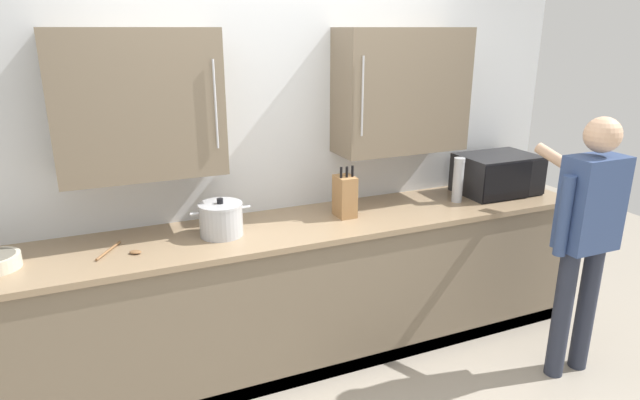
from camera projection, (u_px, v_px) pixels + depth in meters
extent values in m
cube|color=silver|center=(273.00, 136.00, 3.44)|extent=(4.21, 0.10, 2.80)
cube|color=#756651|center=(139.00, 104.00, 2.86)|extent=(0.87, 0.32, 0.78)
cylinder|color=#B7BABF|center=(216.00, 105.00, 2.85)|extent=(0.01, 0.01, 0.47)
cube|color=#756651|center=(401.00, 91.00, 3.48)|extent=(0.87, 0.32, 0.78)
cylinder|color=#B7BABF|center=(363.00, 97.00, 3.18)|extent=(0.01, 0.01, 0.47)
cube|color=#756651|center=(295.00, 295.00, 3.41)|extent=(3.90, 0.62, 0.89)
cube|color=#937A5B|center=(294.00, 227.00, 3.27)|extent=(3.94, 0.66, 0.03)
cube|color=black|center=(313.00, 374.00, 3.28)|extent=(3.90, 0.04, 0.09)
cube|color=black|center=(496.00, 174.00, 3.85)|extent=(0.54, 0.38, 0.28)
cube|color=beige|center=(489.00, 175.00, 3.81)|extent=(0.35, 0.32, 0.22)
cube|color=black|center=(538.00, 178.00, 3.75)|extent=(0.15, 0.01, 0.25)
cube|color=black|center=(507.00, 182.00, 3.65)|extent=(0.39, 0.03, 0.25)
cube|color=#A37547|center=(345.00, 196.00, 3.36)|extent=(0.11, 0.15, 0.26)
cylinder|color=black|center=(341.00, 173.00, 3.28)|extent=(0.02, 0.02, 0.07)
cylinder|color=black|center=(347.00, 172.00, 3.29)|extent=(0.02, 0.02, 0.07)
cylinder|color=black|center=(352.00, 171.00, 3.31)|extent=(0.02, 0.02, 0.07)
cylinder|color=#B7BABF|center=(221.00, 221.00, 3.07)|extent=(0.25, 0.25, 0.17)
cylinder|color=#B7BABF|center=(220.00, 205.00, 3.04)|extent=(0.25, 0.25, 0.02)
cylinder|color=black|center=(220.00, 201.00, 3.03)|extent=(0.04, 0.04, 0.03)
cylinder|color=#B7BABF|center=(194.00, 214.00, 2.99)|extent=(0.05, 0.02, 0.02)
cylinder|color=#B7BABF|center=(246.00, 207.00, 3.10)|extent=(0.05, 0.02, 0.02)
cylinder|color=brown|center=(108.00, 251.00, 2.85)|extent=(0.14, 0.22, 0.01)
ellipsoid|color=brown|center=(135.00, 252.00, 2.83)|extent=(0.08, 0.07, 0.02)
cylinder|color=#B7BABF|center=(458.00, 182.00, 3.64)|extent=(0.07, 0.07, 0.28)
cylinder|color=#B7BABF|center=(460.00, 160.00, 3.60)|extent=(0.07, 0.07, 0.03)
cylinder|color=#282D3D|center=(562.00, 314.00, 3.23)|extent=(0.11, 0.11, 0.83)
cylinder|color=#282D3D|center=(586.00, 308.00, 3.31)|extent=(0.11, 0.11, 0.83)
cube|color=#334775|center=(592.00, 203.00, 3.06)|extent=(0.34, 0.20, 0.55)
sphere|color=#DBAD89|center=(603.00, 135.00, 2.94)|extent=(0.20, 0.20, 0.20)
cylinder|color=#DBAD89|center=(574.00, 170.00, 3.30)|extent=(0.17, 0.55, 0.25)
cylinder|color=#334775|center=(564.00, 216.00, 3.00)|extent=(0.07, 0.07, 0.47)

